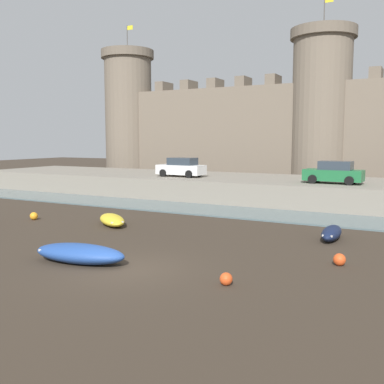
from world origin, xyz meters
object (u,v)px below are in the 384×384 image
(rowboat_midflat_left, at_px, (80,253))
(mooring_buoy_off_centre, at_px, (339,260))
(car_quay_east, at_px, (334,173))
(car_quay_centre_east, at_px, (181,168))
(mooring_buoy_near_channel, at_px, (34,216))
(mooring_buoy_near_shore, at_px, (226,279))
(rowboat_midflat_centre, at_px, (332,233))
(rowboat_near_channel_right, at_px, (112,220))

(rowboat_midflat_left, bearing_deg, mooring_buoy_off_centre, 25.59)
(car_quay_east, bearing_deg, car_quay_centre_east, 179.51)
(mooring_buoy_near_channel, bearing_deg, mooring_buoy_off_centre, -5.23)
(mooring_buoy_off_centre, distance_m, mooring_buoy_near_shore, 5.23)
(rowboat_midflat_left, height_order, mooring_buoy_off_centre, rowboat_midflat_left)
(mooring_buoy_off_centre, height_order, mooring_buoy_near_shore, mooring_buoy_off_centre)
(mooring_buoy_off_centre, height_order, car_quay_centre_east, car_quay_centre_east)
(car_quay_centre_east, bearing_deg, rowboat_midflat_centre, -36.71)
(mooring_buoy_near_shore, distance_m, car_quay_centre_east, 23.57)
(rowboat_midflat_centre, xyz_separation_m, mooring_buoy_near_shore, (-1.83, -8.86, -0.13))
(car_quay_east, bearing_deg, rowboat_near_channel_right, -128.33)
(mooring_buoy_near_shore, relative_size, car_quay_centre_east, 0.11)
(mooring_buoy_off_centre, bearing_deg, mooring_buoy_near_channel, 174.77)
(rowboat_midflat_centre, distance_m, rowboat_near_channel_right, 12.16)
(rowboat_midflat_centre, height_order, mooring_buoy_off_centre, rowboat_midflat_centre)
(mooring_buoy_off_centre, xyz_separation_m, mooring_buoy_near_channel, (-18.51, 1.69, -0.01))
(rowboat_midflat_centre, bearing_deg, rowboat_midflat_left, -132.07)
(mooring_buoy_off_centre, bearing_deg, car_quay_east, 101.36)
(car_quay_east, distance_m, car_quay_centre_east, 12.63)
(mooring_buoy_off_centre, relative_size, mooring_buoy_near_shore, 1.10)
(mooring_buoy_off_centre, relative_size, car_quay_east, 0.12)
(rowboat_midflat_centre, relative_size, mooring_buoy_off_centre, 5.80)
(rowboat_near_channel_right, distance_m, mooring_buoy_off_centre, 13.40)
(rowboat_midflat_centre, distance_m, mooring_buoy_off_centre, 4.72)
(rowboat_midflat_left, height_order, mooring_buoy_near_channel, rowboat_midflat_left)
(rowboat_midflat_centre, xyz_separation_m, car_quay_east, (-1.92, 10.74, 2.21))
(rowboat_near_channel_right, relative_size, car_quay_east, 0.78)
(mooring_buoy_near_channel, bearing_deg, mooring_buoy_near_shore, -21.09)
(mooring_buoy_near_shore, bearing_deg, car_quay_east, 90.24)
(mooring_buoy_near_channel, height_order, car_quay_centre_east, car_quay_centre_east)
(rowboat_midflat_left, distance_m, rowboat_near_channel_right, 8.01)
(rowboat_near_channel_right, bearing_deg, mooring_buoy_near_channel, -170.78)
(rowboat_midflat_left, xyz_separation_m, mooring_buoy_off_centre, (9.32, 4.46, -0.16))
(rowboat_midflat_centre, height_order, rowboat_near_channel_right, rowboat_midflat_centre)
(car_quay_east, bearing_deg, rowboat_midflat_left, -107.52)
(rowboat_near_channel_right, xyz_separation_m, mooring_buoy_near_shore, (10.16, -6.85, -0.10))
(rowboat_near_channel_right, relative_size, mooring_buoy_off_centre, 6.66)
(mooring_buoy_off_centre, height_order, car_quay_east, car_quay_east)
(mooring_buoy_near_shore, distance_m, mooring_buoy_near_channel, 16.63)
(rowboat_midflat_left, bearing_deg, car_quay_centre_east, 107.81)
(rowboat_midflat_centre, height_order, mooring_buoy_near_channel, rowboat_midflat_centre)
(mooring_buoy_near_channel, xyz_separation_m, car_quay_east, (15.43, 13.62, 2.32))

